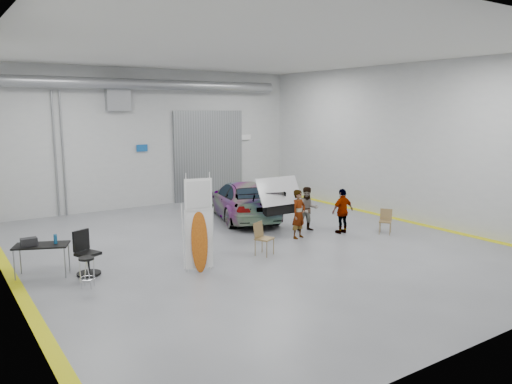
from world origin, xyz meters
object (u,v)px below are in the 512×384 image
person_b (308,209)px  folding_chair_near (264,245)px  person_c (343,211)px  work_table (38,245)px  office_chair (87,256)px  surfboard_display (201,232)px  person_a (299,214)px  sedan_car (242,200)px  shop_stool (87,273)px  folding_chair_far (385,226)px

person_b → folding_chair_near: bearing=-128.3°
person_c → work_table: person_c is taller
office_chair → work_table: bearing=130.3°
surfboard_display → work_table: surfboard_display is taller
person_b → folding_chair_near: size_ratio=1.62×
folding_chair_near → office_chair: office_chair is taller
person_c → surfboard_display: size_ratio=0.59×
person_a → folding_chair_near: (-2.08, -0.98, -0.52)m
sedan_car → person_a: bearing=105.8°
shop_stool → work_table: work_table is taller
shop_stool → folding_chair_far: bearing=-2.2°
work_table → person_b: bearing=-0.5°
sedan_car → person_c: 4.26m
shop_stool → office_chair: 1.05m
surfboard_display → work_table: (-3.67, 1.99, -0.24)m
person_b → shop_stool: person_b is taller
person_b → folding_chair_far: (1.94, -1.84, -0.52)m
sedan_car → office_chair: size_ratio=4.43×
surfboard_display → folding_chair_far: size_ratio=3.12×
person_a → person_b: bearing=19.9°
person_c → work_table: size_ratio=1.06×
person_c → folding_chair_far: bearing=142.8°
office_chair → person_b: bearing=-20.1°
person_c → folding_chair_far: (1.16, -0.90, -0.52)m
person_b → surfboard_display: bearing=-136.3°
sedan_car → folding_chair_near: (-2.13, -4.58, -0.44)m
folding_chair_far → office_chair: (-9.77, 1.39, 0.24)m
folding_chair_near → work_table: bearing=139.6°
office_chair → folding_chair_far: bearing=-31.5°
surfboard_display → office_chair: bearing=166.0°
person_b → surfboard_display: (-5.24, -1.91, 0.29)m
office_chair → sedan_car: bearing=2.9°
shop_stool → office_chair: office_chair is taller
person_a → office_chair: bearing=164.3°
folding_chair_far → surfboard_display: bearing=-125.8°
person_c → person_b: bearing=-50.2°
person_c → office_chair: person_c is taller
folding_chair_far → person_a: bearing=-149.6°
person_a → folding_chair_far: 3.15m
person_a → person_c: bearing=-25.5°
folding_chair_far → person_c: bearing=-163.9°
folding_chair_near → folding_chair_far: size_ratio=1.14×
person_a → folding_chair_far: (2.84, -1.23, -0.56)m
person_b → folding_chair_far: bearing=-19.9°
folding_chair_far → shop_stool: size_ratio=1.12×
person_c → folding_chair_far: size_ratio=1.84×
shop_stool → person_c: bearing=3.3°
surfboard_display → office_chair: size_ratio=2.31×
folding_chair_near → work_table: 6.18m
sedan_car → office_chair: sedan_car is taller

